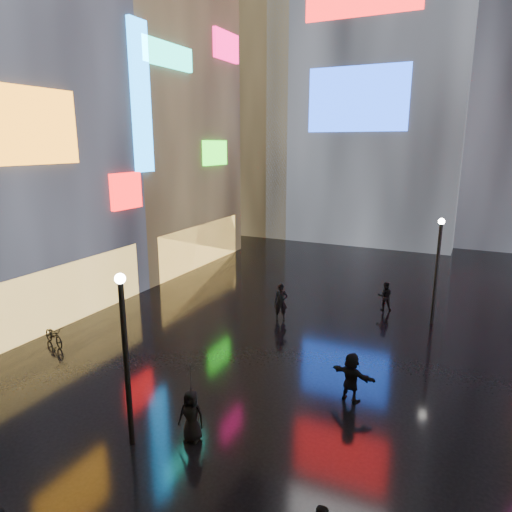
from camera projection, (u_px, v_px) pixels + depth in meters
The scene contains 11 objects.
ground at pixel (324, 318), 23.04m from camera, with size 140.00×140.00×0.00m, color black.
building_left_far at pixel (139, 109), 32.38m from camera, with size 10.28×12.00×22.00m.
tower_flank_left at pixel (260, 97), 45.06m from camera, with size 10.00×10.00×26.00m, color black.
lamp_near at pixel (125, 351), 12.69m from camera, with size 0.30×0.30×5.20m.
lamp_far at pixel (437, 265), 21.64m from camera, with size 0.30×0.30×5.20m.
pedestrian_4 at pixel (191, 416), 13.37m from camera, with size 0.79×0.51×1.61m, color black.
pedestrian_5 at pixel (351, 377), 15.43m from camera, with size 1.61×0.51×1.74m, color black.
pedestrian_6 at pixel (281, 302), 22.64m from camera, with size 0.67×0.44×1.83m, color black.
pedestrian_7 at pixel (385, 296), 23.95m from camera, with size 0.74×0.58×1.52m, color black.
umbrella_2 at pixel (190, 378), 13.07m from camera, with size 0.92×0.94×0.85m, color black.
bicycle at pixel (54, 335), 19.85m from camera, with size 0.58×1.66×0.87m, color black.
Camera 1 is at (6.24, -0.99, 8.56)m, focal length 32.00 mm.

